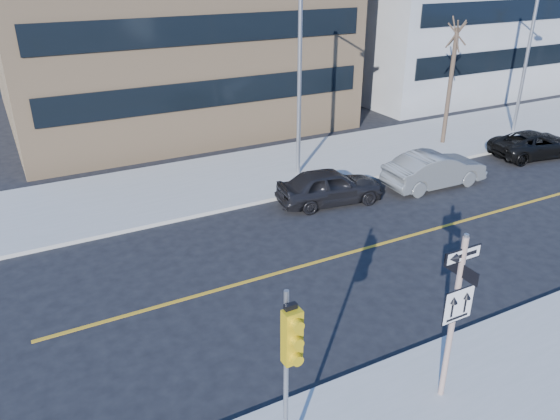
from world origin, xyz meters
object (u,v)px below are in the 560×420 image
streetlight_a (302,71)px  street_tree_west (456,37)px  traffic_signal (291,351)px  streetlight_b (533,47)px  sign_pole (455,310)px  parked_car_c (536,144)px  parked_car_b (435,170)px  parked_car_a (330,186)px

streetlight_a → street_tree_west: bearing=3.5°
traffic_signal → streetlight_b: (22.00, 13.42, 1.73)m
sign_pole → street_tree_west: (13.00, 13.81, 3.09)m
parked_car_c → street_tree_west: (-2.71, 3.55, 4.89)m
sign_pole → street_tree_west: size_ratio=0.64×
sign_pole → parked_car_b: bearing=48.4°
parked_car_b → streetlight_a: size_ratio=0.58×
street_tree_west → parked_car_c: bearing=-52.6°
streetlight_b → street_tree_west: (-5.00, 0.54, 0.77)m
traffic_signal → street_tree_west: 22.14m
traffic_signal → parked_car_a: traffic_signal is taller
parked_car_c → street_tree_west: bearing=46.6°
parked_car_a → streetlight_a: bearing=1.0°
traffic_signal → parked_car_c: traffic_signal is taller
traffic_signal → streetlight_a: (8.00, 13.42, 1.73)m
parked_car_a → parked_car_b: 5.01m
parked_car_c → streetlight_b: 5.59m
sign_pole → parked_car_c: (15.71, 10.27, -1.80)m
street_tree_west → parked_car_b: bearing=-136.9°
streetlight_b → traffic_signal: bearing=-148.6°
parked_car_a → street_tree_west: street_tree_west is taller
streetlight_b → street_tree_west: streetlight_b is taller
sign_pole → parked_car_c: sign_pole is taller
streetlight_b → parked_car_c: bearing=-127.3°
parked_car_b → streetlight_a: (-4.60, 3.57, 3.99)m
sign_pole → streetlight_a: (4.00, 13.27, 2.32)m
sign_pole → parked_car_c: bearing=33.2°
street_tree_west → streetlight_b: bearing=-6.2°
traffic_signal → parked_car_b: (12.60, 9.85, -2.27)m
streetlight_a → street_tree_west: (9.00, 0.54, 0.77)m
streetlight_a → parked_car_b: bearing=-37.8°
parked_car_a → street_tree_west: (9.38, 3.50, 4.79)m
sign_pole → parked_car_b: (8.60, 9.70, -1.68)m
sign_pole → streetlight_a: streetlight_a is taller
sign_pole → traffic_signal: (-4.00, -0.15, 0.59)m
sign_pole → streetlight_b: (18.00, 13.27, 2.32)m
parked_car_b → streetlight_b: size_ratio=0.58×
sign_pole → street_tree_west: bearing=46.7°
parked_car_a → street_tree_west: bearing=-61.3°
streetlight_b → street_tree_west: 5.09m
traffic_signal → parked_car_b: size_ratio=0.87×
parked_car_c → streetlight_b: streetlight_b is taller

